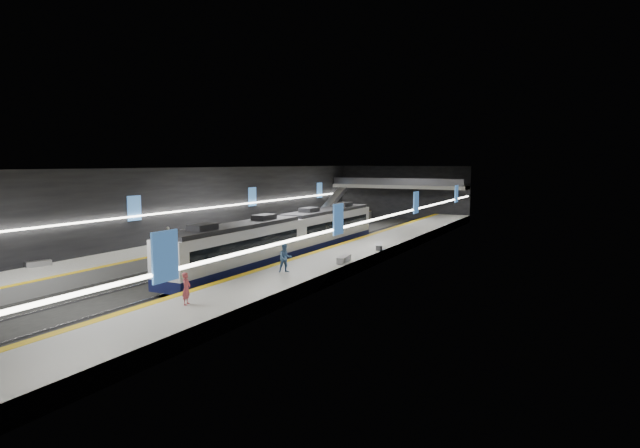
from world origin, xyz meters
The scene contains 26 objects.
ground centered at (0.00, 0.00, 0.00)m, with size 70.00×70.00×0.00m, color black.
ceiling centered at (0.00, 0.00, 8.00)m, with size 20.00×70.00×0.04m, color beige.
wall_left centered at (-10.00, 0.00, 4.00)m, with size 0.04×70.00×8.00m, color black.
wall_right centered at (10.00, 0.00, 4.00)m, with size 0.04×70.00×8.00m, color black.
wall_back centered at (0.00, 35.00, 4.00)m, with size 20.00×0.04×8.00m, color black.
platform_left centered at (-7.50, 0.00, 0.50)m, with size 5.00×70.00×1.00m, color slate.
tile_surface_left centered at (-7.50, 0.00, 1.01)m, with size 5.00×70.00×0.02m, color #9F9F9A.
tactile_strip_left centered at (-5.30, 0.00, 1.02)m, with size 0.60×70.00×0.02m, color #E6B40C.
platform_right centered at (7.50, 0.00, 0.50)m, with size 5.00×70.00×1.00m, color slate.
tile_surface_right centered at (7.50, 0.00, 1.01)m, with size 5.00×70.00×0.02m, color #9F9F9A.
tactile_strip_right centered at (5.30, 0.00, 1.02)m, with size 0.60×70.00×0.02m, color #E6B40C.
rails centered at (0.00, 0.00, 0.06)m, with size 6.52×70.00×0.12m.
train centered at (2.50, -2.49, 2.20)m, with size 2.69×30.04×3.60m.
ad_posters centered at (0.00, 1.00, 4.50)m, with size 19.94×53.50×2.20m.
cove_light_left centered at (-9.80, 0.00, 3.80)m, with size 0.25×68.60×0.12m, color white.
cove_light_right centered at (9.80, 0.00, 3.80)m, with size 0.25×68.60×0.12m, color white.
mezzanine_bridge centered at (0.00, 32.93, 5.04)m, with size 20.00×3.00×1.50m.
escalator centered at (-7.50, 26.00, 2.90)m, with size 1.20×8.00×0.60m, color #99999E.
bench_left_near centered at (-9.50, -17.56, 1.21)m, with size 0.47×1.71×0.42m, color #99999E.
bench_left_far centered at (-8.77, 10.71, 1.20)m, with size 0.45×1.61×0.39m, color #99999E.
bench_right_near centered at (9.39, -5.89, 1.25)m, with size 0.56×2.03×0.50m, color #99999E.
bench_right_far centered at (9.50, 1.04, 1.24)m, with size 0.56×2.00×0.49m, color #99999E.
passenger_right_a centered at (7.17, -20.68, 1.86)m, with size 0.63×0.41×1.72m, color #BC464C.
passenger_right_b centered at (7.41, -11.09, 1.98)m, with size 0.95×0.74×1.96m, color #4C73A4.
passenger_left_a centered at (-6.72, -7.31, 1.98)m, with size 1.14×0.48×1.95m, color beige.
passenger_left_b centered at (-6.01, -6.41, 1.82)m, with size 1.07×0.61×1.65m, color #46444C.
Camera 1 is at (26.13, -41.78, 8.45)m, focal length 30.00 mm.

